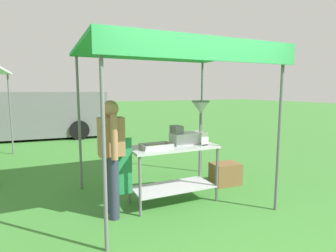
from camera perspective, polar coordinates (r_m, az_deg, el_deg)
name	(u,v)px	position (r m, az deg, el deg)	size (l,w,h in m)	color
ground_plane	(106,145)	(8.92, -12.87, -3.97)	(70.00, 70.00, 0.00)	#3D7F33
stall_canopy	(171,55)	(4.21, 0.60, 14.68)	(2.67, 2.28, 2.36)	slate
donut_cart	(173,162)	(4.23, 1.14, -7.50)	(1.37, 0.62, 0.89)	#B7B7BC
donut_tray	(156,147)	(4.00, -2.48, -4.42)	(0.46, 0.27, 0.07)	#B7B7BC
donut_fryer	(192,127)	(4.35, 4.96, -0.27)	(0.64, 0.28, 0.68)	#B7B7BC
menu_sign	(205,140)	(4.24, 7.77, -2.83)	(0.13, 0.05, 0.22)	black
vendor	(112,152)	(3.78, -11.68, -5.44)	(0.45, 0.53, 1.61)	#2D3347
supply_crate	(225,174)	(5.25, 11.95, -9.76)	(0.54, 0.41, 0.40)	brown
van_grey	(31,114)	(11.15, -26.84, 2.23)	(5.45, 2.40, 1.69)	slate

